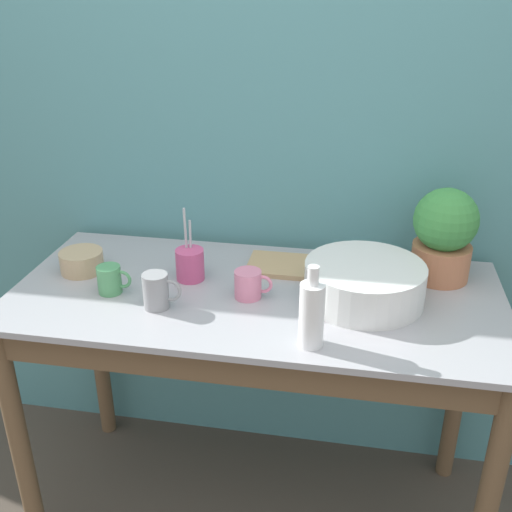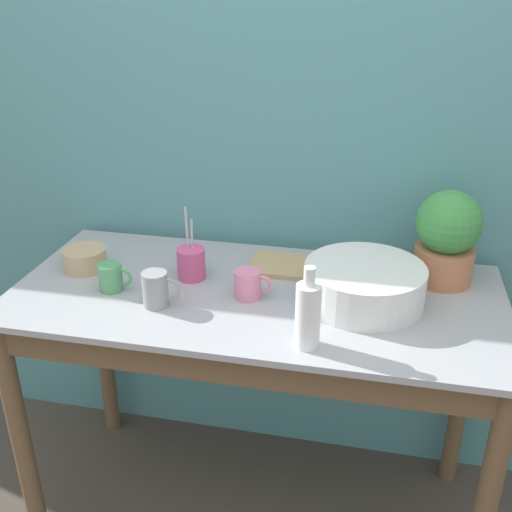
# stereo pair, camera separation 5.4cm
# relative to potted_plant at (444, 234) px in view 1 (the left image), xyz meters

# --- Properties ---
(wall_back) EXTENTS (6.00, 0.05, 2.40)m
(wall_back) POSITION_rel_potted_plant_xyz_m (-0.55, 0.20, 0.17)
(wall_back) COLOR teal
(wall_back) RESTS_ON ground_plane
(counter_table) EXTENTS (1.47, 0.68, 0.88)m
(counter_table) POSITION_rel_potted_plant_xyz_m (-0.55, -0.23, -0.32)
(counter_table) COLOR brown
(counter_table) RESTS_ON ground_plane
(potted_plant) EXTENTS (0.19, 0.19, 0.29)m
(potted_plant) POSITION_rel_potted_plant_xyz_m (0.00, 0.00, 0.00)
(potted_plant) COLOR #B7704C
(potted_plant) RESTS_ON counter_table
(bowl_wash_large) EXTENTS (0.35, 0.35, 0.11)m
(bowl_wash_large) POSITION_rel_potted_plant_xyz_m (-0.23, -0.19, -0.09)
(bowl_wash_large) COLOR silver
(bowl_wash_large) RESTS_ON counter_table
(bottle_tall) EXTENTS (0.06, 0.06, 0.22)m
(bottle_tall) POSITION_rel_potted_plant_xyz_m (-0.36, -0.45, -0.06)
(bottle_tall) COLOR white
(bottle_tall) RESTS_ON counter_table
(mug_green) EXTENTS (0.10, 0.07, 0.09)m
(mug_green) POSITION_rel_potted_plant_xyz_m (-0.97, -0.28, -0.11)
(mug_green) COLOR #4C935B
(mug_green) RESTS_ON counter_table
(mug_grey) EXTENTS (0.11, 0.07, 0.10)m
(mug_grey) POSITION_rel_potted_plant_xyz_m (-0.81, -0.34, -0.10)
(mug_grey) COLOR gray
(mug_grey) RESTS_ON counter_table
(mug_pink) EXTENTS (0.11, 0.08, 0.08)m
(mug_pink) POSITION_rel_potted_plant_xyz_m (-0.56, -0.23, -0.11)
(mug_pink) COLOR pink
(mug_pink) RESTS_ON counter_table
(bowl_small_tan) EXTENTS (0.14, 0.14, 0.07)m
(bowl_small_tan) POSITION_rel_potted_plant_xyz_m (-1.12, -0.16, -0.11)
(bowl_small_tan) COLOR tan
(bowl_small_tan) RESTS_ON counter_table
(utensil_cup) EXTENTS (0.09, 0.09, 0.23)m
(utensil_cup) POSITION_rel_potted_plant_xyz_m (-0.77, -0.15, -0.10)
(utensil_cup) COLOR #CC4C7F
(utensil_cup) RESTS_ON counter_table
(tray_board) EXTENTS (0.21, 0.17, 0.02)m
(tray_board) POSITION_rel_potted_plant_xyz_m (-0.50, -0.02, -0.14)
(tray_board) COLOR tan
(tray_board) RESTS_ON counter_table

